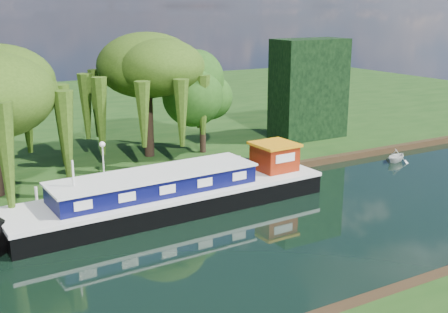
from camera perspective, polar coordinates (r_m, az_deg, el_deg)
ground at (r=26.24m, az=-5.74°, el=-9.70°), size 120.00×120.00×0.00m
far_bank at (r=57.65m, az=-19.88°, el=3.42°), size 120.00×52.00×0.45m
dutch_barge at (r=31.11m, az=-5.02°, el=-3.77°), size 18.26×4.81×3.82m
narrowboat at (r=33.65m, az=-1.06°, el=-2.96°), size 10.61×4.59×1.54m
white_cruiser at (r=42.63m, az=17.07°, el=-0.52°), size 2.49×2.30×1.09m
willow_right at (r=39.95m, az=-7.84°, el=8.06°), size 6.46×6.46×7.87m
tree_far_right at (r=40.87m, az=-2.22°, el=6.52°), size 3.94×3.94×6.44m
conifer_hedge at (r=46.30m, az=8.61°, el=6.81°), size 6.00×3.00×8.00m
lamppost at (r=34.92m, az=-12.23°, el=0.56°), size 0.36×0.36×2.56m
mooring_posts at (r=33.11m, az=-12.60°, el=-2.91°), size 19.16×0.16×1.00m
reeds_near at (r=24.14m, az=17.59°, el=-11.23°), size 33.70×1.50×1.10m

